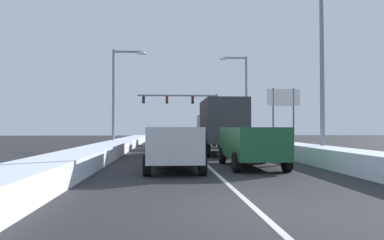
% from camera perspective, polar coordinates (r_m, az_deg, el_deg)
% --- Properties ---
extents(ground_plane, '(120.00, 120.00, 0.00)m').
position_cam_1_polar(ground_plane, '(23.47, 0.32, -5.30)').
color(ground_plane, '#28282B').
extents(lane_stripe_between_right_lane_and_center_lane, '(0.14, 44.47, 0.01)m').
position_cam_1_polar(lane_stripe_between_right_lane_and_center_lane, '(27.49, -0.33, -4.71)').
color(lane_stripe_between_right_lane_and_center_lane, silver).
rests_on(lane_stripe_between_right_lane_and_center_lane, ground).
extents(snow_bank_right_shoulder, '(1.56, 44.47, 0.79)m').
position_cam_1_polar(snow_bank_right_shoulder, '(28.32, 10.46, -3.80)').
color(snow_bank_right_shoulder, silver).
rests_on(snow_bank_right_shoulder, ground).
extents(snow_bank_left_shoulder, '(1.79, 44.47, 0.71)m').
position_cam_1_polar(snow_bank_left_shoulder, '(27.63, -11.39, -3.94)').
color(snow_bank_left_shoulder, silver).
rests_on(snow_bank_left_shoulder, ground).
extents(suv_green_right_lane_nearest, '(2.16, 4.90, 1.67)m').
position_cam_1_polar(suv_green_right_lane_nearest, '(15.37, 9.28, -3.59)').
color(suv_green_right_lane_nearest, '#1E5633').
rests_on(suv_green_right_lane_nearest, ground).
extents(box_truck_right_lane_second, '(2.53, 7.20, 3.36)m').
position_cam_1_polar(box_truck_right_lane_second, '(22.99, 4.50, -0.64)').
color(box_truck_right_lane_second, '#937F60').
rests_on(box_truck_right_lane_second, ground).
extents(suv_charcoal_right_lane_third, '(2.16, 4.90, 1.67)m').
position_cam_1_polar(suv_charcoal_right_lane_third, '(31.72, 2.22, -2.43)').
color(suv_charcoal_right_lane_third, '#38383D').
rests_on(suv_charcoal_right_lane_third, ground).
extents(sedan_black_right_lane_fourth, '(2.00, 4.50, 1.51)m').
position_cam_1_polar(sedan_black_right_lane_fourth, '(38.02, 1.36, -2.62)').
color(sedan_black_right_lane_fourth, black).
rests_on(sedan_black_right_lane_fourth, ground).
extents(suv_silver_center_lane_nearest, '(2.16, 4.90, 1.67)m').
position_cam_1_polar(suv_silver_center_lane_nearest, '(14.18, -2.86, -3.80)').
color(suv_silver_center_lane_nearest, '#B7BABF').
rests_on(suv_silver_center_lane_nearest, ground).
extents(suv_red_center_lane_second, '(2.16, 4.90, 1.67)m').
position_cam_1_polar(suv_red_center_lane_second, '(21.50, -3.94, -2.95)').
color(suv_red_center_lane_second, maroon).
rests_on(suv_red_center_lane_second, ground).
extents(sedan_gray_center_lane_third, '(2.00, 4.50, 1.51)m').
position_cam_1_polar(sedan_gray_center_lane_third, '(28.39, -3.76, -3.06)').
color(sedan_gray_center_lane_third, slate).
rests_on(sedan_gray_center_lane_third, ground).
extents(sedan_maroon_center_lane_fourth, '(2.00, 4.50, 1.51)m').
position_cam_1_polar(sedan_maroon_center_lane_fourth, '(34.21, -4.32, -2.76)').
color(sedan_maroon_center_lane_fourth, maroon).
rests_on(sedan_maroon_center_lane_fourth, ground).
extents(traffic_light_gantry, '(10.60, 0.47, 6.20)m').
position_cam_1_polar(traffic_light_gantry, '(47.78, -0.51, 2.40)').
color(traffic_light_gantry, slate).
rests_on(traffic_light_gantry, ground).
extents(street_lamp_right_near, '(2.66, 0.36, 8.96)m').
position_cam_1_polar(street_lamp_right_near, '(19.13, 18.87, 9.83)').
color(street_lamp_right_near, gray).
rests_on(street_lamp_right_near, ground).
extents(street_lamp_right_mid, '(2.66, 0.36, 8.40)m').
position_cam_1_polar(street_lamp_right_mid, '(34.37, 7.98, 4.34)').
color(street_lamp_right_mid, gray).
rests_on(street_lamp_right_mid, ground).
extents(street_lamp_left_mid, '(2.66, 0.36, 7.87)m').
position_cam_1_polar(street_lamp_left_mid, '(29.28, -11.52, 4.79)').
color(street_lamp_left_mid, gray).
rests_on(street_lamp_left_mid, ground).
extents(roadside_sign_right, '(3.20, 0.16, 5.50)m').
position_cam_1_polar(roadside_sign_right, '(35.83, 14.19, 2.55)').
color(roadside_sign_right, '#59595B').
rests_on(roadside_sign_right, ground).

